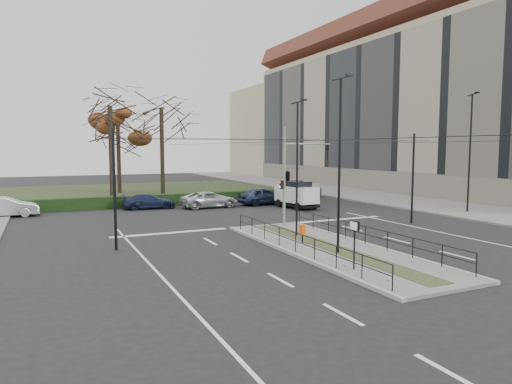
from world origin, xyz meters
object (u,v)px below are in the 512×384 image
at_px(traffic_light, 289,174).
at_px(bare_tree_center, 161,115).
at_px(info_panel, 355,231).
at_px(streetlamp_sidewalk, 470,151).
at_px(parked_car_third, 149,201).
at_px(litter_bin, 302,230).
at_px(streetlamp_median_near, 340,163).
at_px(streetlamp_median_far, 297,167).
at_px(parked_car_second, 5,207).
at_px(bare_tree_near, 110,113).
at_px(rust_tree, 118,120).
at_px(parked_car_fifth, 263,196).
at_px(white_van, 296,194).
at_px(parked_car_fourth, 210,200).

relative_size(traffic_light, bare_tree_center, 0.46).
bearing_deg(info_panel, traffic_light, 74.60).
relative_size(streetlamp_sidewalk, bare_tree_center, 0.76).
distance_m(traffic_light, info_panel, 11.19).
height_order(traffic_light, parked_car_third, traffic_light).
bearing_deg(litter_bin, streetlamp_median_near, -82.21).
relative_size(streetlamp_median_far, parked_car_third, 1.76).
height_order(litter_bin, streetlamp_sidewalk, streetlamp_sidewalk).
height_order(traffic_light, bare_tree_center, bare_tree_center).
xyz_separation_m(streetlamp_median_far, streetlamp_sidewalk, (16.93, 2.87, 0.81)).
xyz_separation_m(litter_bin, parked_car_second, (-14.58, 17.68, -0.08)).
relative_size(traffic_light, streetlamp_median_far, 0.74).
height_order(traffic_light, bare_tree_near, bare_tree_near).
bearing_deg(info_panel, rust_tree, 95.33).
height_order(bare_tree_near, parked_car_fifth, bare_tree_near).
relative_size(info_panel, parked_car_third, 0.46).
bearing_deg(streetlamp_median_far, parked_car_fifth, 71.07).
distance_m(parked_car_second, bare_tree_near, 12.83).
relative_size(bare_tree_near, parked_car_fifth, 2.62).
bearing_deg(white_van, bare_tree_near, 141.66).
bearing_deg(streetlamp_median_near, bare_tree_center, 91.45).
bearing_deg(bare_tree_center, litter_bin, -89.15).
xyz_separation_m(parked_car_third, parked_car_fifth, (9.84, -1.52, 0.14)).
height_order(white_van, bare_tree_near, bare_tree_near).
height_order(traffic_light, streetlamp_sidewalk, streetlamp_sidewalk).
xyz_separation_m(bare_tree_center, parked_car_fifth, (6.17, -11.77, -7.80)).
relative_size(streetlamp_median_near, bare_tree_center, 0.68).
relative_size(traffic_light, parked_car_second, 1.24).
bearing_deg(parked_car_fourth, info_panel, 173.23).
distance_m(litter_bin, white_van, 15.05).
height_order(traffic_light, parked_car_fifth, traffic_light).
bearing_deg(streetlamp_median_far, white_van, 59.93).
height_order(traffic_light, parked_car_second, traffic_light).
xyz_separation_m(traffic_light, bare_tree_near, (-8.37, 18.50, 4.87)).
xyz_separation_m(traffic_light, rust_tree, (-6.45, 26.99, 4.69)).
xyz_separation_m(parked_car_second, bare_tree_near, (8.37, 6.17, 7.52)).
bearing_deg(streetlamp_sidewalk, parked_car_fifth, 135.53).
xyz_separation_m(litter_bin, streetlamp_median_near, (0.36, -2.65, 3.50)).
height_order(info_panel, rust_tree, rust_tree).
bearing_deg(parked_car_fifth, info_panel, 159.64).
relative_size(info_panel, streetlamp_sidewalk, 0.22).
distance_m(litter_bin, parked_car_fifth, 17.42).
bearing_deg(bare_tree_near, streetlamp_median_near, -76.07).
height_order(streetlamp_median_near, parked_car_fourth, streetlamp_median_near).
height_order(streetlamp_median_near, rust_tree, rust_tree).
height_order(parked_car_fourth, rust_tree, rust_tree).
xyz_separation_m(litter_bin, rust_tree, (-4.29, 32.33, 7.26)).
bearing_deg(bare_tree_near, streetlamp_median_far, -72.45).
xyz_separation_m(info_panel, white_van, (8.07, 18.49, -0.50)).
bearing_deg(parked_car_fourth, parked_car_second, 83.20).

